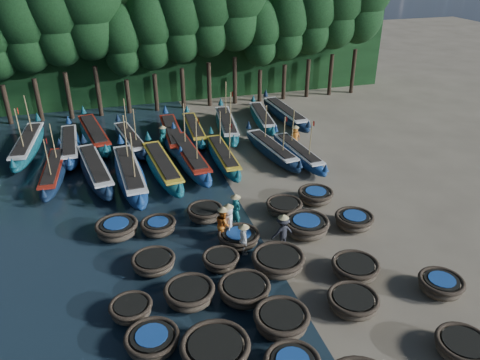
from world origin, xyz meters
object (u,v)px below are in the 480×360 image
object	(u,v)px
coracle_19	(354,220)
coracle_6	(215,350)
long_boat_16	(262,118)
fisherman_1	(236,210)
long_boat_15	(227,125)
fisherman_0	(228,221)
coracle_11	(190,294)
fisherman_5	(163,138)
coracle_8	(353,302)
fisherman_6	(295,136)
coracle_22	(205,213)
long_boat_12	(130,140)
coracle_13	(278,262)
long_boat_2	(95,170)
long_boat_14	(194,130)
coracle_24	(315,196)
fisherman_2	(223,224)
coracle_21	(159,226)
long_boat_13	(173,135)
coracle_10	(131,309)
long_boat_8	(298,153)
coracle_4	(463,347)
long_boat_7	(271,150)
long_boat_11	(94,134)
coracle_18	(306,226)
long_boat_5	(189,157)
coracle_12	(244,290)
coracle_5	(152,341)
coracle_17	(239,238)
coracle_9	(441,285)
coracle_14	(355,268)
fisherman_4	(244,239)
long_boat_1	(54,172)
long_boat_10	(70,146)
coracle_23	(284,207)
long_boat_3	(130,174)
long_boat_4	(162,167)
long_boat_17	(285,114)
long_boat_6	(223,156)

from	to	relation	value
coracle_19	coracle_6	bearing A→B (deg)	-144.73
long_boat_16	fisherman_1	size ratio (longest dim) A/B	3.83
long_boat_15	fisherman_0	world-z (taller)	long_boat_15
coracle_11	fisherman_5	world-z (taller)	fisherman_5
coracle_8	fisherman_6	distance (m)	16.22
coracle_22	long_boat_12	xyz separation A→B (m)	(-2.82, 11.00, 0.08)
coracle_13	long_boat_2	bearing A→B (deg)	122.49
coracle_13	long_boat_14	world-z (taller)	long_boat_14
long_boat_15	long_boat_14	bearing A→B (deg)	-170.00
coracle_19	fisherman_1	bearing A→B (deg)	162.29
coracle_24	fisherman_2	xyz separation A→B (m)	(-5.76, -2.05, 0.49)
coracle_21	long_boat_12	distance (m)	11.58
coracle_6	long_boat_13	world-z (taller)	long_boat_13
coracle_10	long_boat_8	bearing A→B (deg)	44.55
coracle_4	fisherman_2	distance (m)	11.03
long_boat_7	long_boat_11	distance (m)	12.74
coracle_18	long_boat_5	bearing A→B (deg)	112.35
fisherman_0	fisherman_5	size ratio (longest dim) A/B	1.06
coracle_12	coracle_22	xyz separation A→B (m)	(-0.16, 6.27, 0.00)
coracle_22	fisherman_1	world-z (taller)	fisherman_1
coracle_12	coracle_19	size ratio (longest dim) A/B	1.11
coracle_5	coracle_17	distance (m)	7.04
coracle_9	coracle_22	distance (m)	11.42
coracle_14	fisherman_4	xyz separation A→B (m)	(-4.09, 2.89, 0.43)
coracle_11	coracle_13	size ratio (longest dim) A/B	0.86
fisherman_4	long_boat_8	bearing A→B (deg)	-35.66
coracle_22	long_boat_1	world-z (taller)	long_boat_1
coracle_8	coracle_11	bearing A→B (deg)	159.67
coracle_14	fisherman_0	size ratio (longest dim) A/B	1.19
coracle_4	fisherman_4	xyz separation A→B (m)	(-5.50, 7.81, 0.45)
coracle_22	long_boat_1	size ratio (longest dim) A/B	0.25
coracle_9	coracle_11	distance (m)	10.16
coracle_24	coracle_17	bearing A→B (deg)	-152.92
long_boat_10	fisherman_2	world-z (taller)	fisherman_2
coracle_22	coracle_23	size ratio (longest dim) A/B	0.87
coracle_4	long_boat_3	world-z (taller)	long_boat_3
long_boat_8	coracle_24	bearing A→B (deg)	-107.61
coracle_18	long_boat_12	world-z (taller)	long_boat_12
coracle_9	long_boat_2	distance (m)	19.85
coracle_13	long_boat_1	xyz separation A→B (m)	(-9.78, 12.07, 0.04)
long_boat_12	fisherman_6	distance (m)	11.47
coracle_17	long_boat_2	size ratio (longest dim) A/B	0.26
long_boat_4	long_boat_15	size ratio (longest dim) A/B	1.01
coracle_18	long_boat_14	world-z (taller)	long_boat_14
coracle_9	coracle_24	bearing A→B (deg)	101.68
coracle_4	long_boat_17	distance (m)	24.27
coracle_18	long_boat_6	size ratio (longest dim) A/B	0.36
long_boat_4	coracle_5	bearing A→B (deg)	-105.30
coracle_4	long_boat_11	distance (m)	26.49
coracle_13	coracle_18	size ratio (longest dim) A/B	0.97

